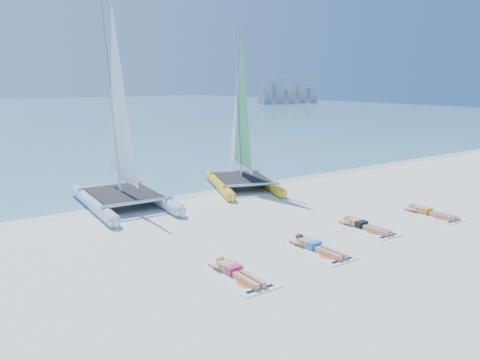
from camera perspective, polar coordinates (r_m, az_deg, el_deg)
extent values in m
plane|color=silver|center=(14.10, 4.57, -6.01)|extent=(140.00, 140.00, 0.00)
cube|color=silver|center=(18.51, -6.33, -1.67)|extent=(140.00, 1.40, 0.01)
cube|color=#9FA5AF|center=(91.86, 3.06, 10.32)|extent=(2.00, 2.00, 3.50)
cube|color=#9FA5AF|center=(93.72, 4.53, 10.79)|extent=(2.00, 2.00, 5.00)
cube|color=#9FA5AF|center=(95.68, 5.93, 10.13)|extent=(2.00, 2.00, 2.80)
cube|color=#9FA5AF|center=(97.65, 7.29, 10.55)|extent=(2.00, 2.00, 4.20)
cube|color=#9FA5AF|center=(99.71, 8.58, 10.19)|extent=(2.00, 2.00, 3.00)
cylinder|color=#ACCFE3|center=(16.87, -17.47, -2.77)|extent=(0.69, 4.84, 0.43)
cone|color=#ACCFE3|center=(19.39, -19.47, -1.03)|extent=(0.44, 0.64, 0.40)
cylinder|color=#ACCFE3|center=(17.49, -10.64, -1.90)|extent=(0.69, 4.84, 0.43)
cone|color=#ACCFE3|center=(19.94, -13.44, -0.32)|extent=(0.44, 0.64, 0.40)
cube|color=black|center=(17.09, -14.04, -1.53)|extent=(2.22, 2.76, 0.03)
cylinder|color=silver|center=(17.48, -15.48, 9.67)|extent=(0.17, 1.27, 6.64)
cylinder|color=yellow|center=(19.22, -2.58, -0.51)|extent=(1.93, 4.28, 0.39)
cone|color=yellow|center=(21.57, -3.91, 0.85)|extent=(0.55, 0.66, 0.37)
cylinder|color=yellow|center=(19.71, 3.06, -0.20)|extent=(1.93, 4.28, 0.39)
cone|color=yellow|center=(22.00, 1.17, 1.10)|extent=(0.55, 0.66, 0.37)
cube|color=black|center=(19.39, 0.28, 0.30)|extent=(2.64, 2.95, 0.03)
cylinder|color=silver|center=(19.78, -0.30, 9.43)|extent=(0.50, 1.12, 6.11)
cube|color=silver|center=(10.75, -0.05, -11.80)|extent=(1.00, 1.85, 0.02)
cube|color=tan|center=(11.03, -1.35, -10.54)|extent=(0.36, 0.55, 0.17)
cube|color=#CD3060|center=(10.88, -0.75, -10.85)|extent=(0.37, 0.22, 0.17)
cube|color=tan|center=(10.44, 1.15, -12.09)|extent=(0.31, 0.85, 0.13)
sphere|color=tan|center=(11.30, -2.41, -9.76)|extent=(0.21, 0.21, 0.21)
ellipsoid|color=#D5BA64|center=(11.30, -2.44, -9.55)|extent=(0.22, 0.24, 0.15)
cube|color=silver|center=(12.43, 9.76, -8.61)|extent=(1.00, 1.85, 0.02)
cube|color=tan|center=(12.68, 8.40, -7.61)|extent=(0.36, 0.55, 0.17)
cube|color=blue|center=(12.55, 9.04, -7.83)|extent=(0.37, 0.22, 0.17)
cube|color=tan|center=(12.17, 11.01, -8.75)|extent=(0.31, 0.85, 0.13)
sphere|color=tan|center=(12.93, 7.28, -7.01)|extent=(0.21, 0.21, 0.21)
ellipsoid|color=#3C2816|center=(12.92, 7.25, -6.83)|extent=(0.22, 0.24, 0.15)
cube|color=silver|center=(14.51, 15.27, -5.84)|extent=(1.00, 1.85, 0.02)
cube|color=tan|center=(14.74, 14.01, -5.05)|extent=(0.36, 0.55, 0.17)
cube|color=black|center=(14.62, 14.60, -5.20)|extent=(0.37, 0.22, 0.17)
cube|color=tan|center=(14.27, 16.43, -5.90)|extent=(0.31, 0.85, 0.13)
sphere|color=tan|center=(14.96, 12.95, -4.58)|extent=(0.21, 0.21, 0.21)
ellipsoid|color=#D5BA64|center=(14.96, 12.93, -4.42)|extent=(0.22, 0.24, 0.15)
cube|color=silver|center=(16.65, 22.45, -4.05)|extent=(1.00, 1.85, 0.02)
cube|color=tan|center=(16.85, 21.25, -3.38)|extent=(0.36, 0.55, 0.17)
cube|color=orange|center=(16.74, 21.82, -3.51)|extent=(0.37, 0.22, 0.17)
cube|color=tan|center=(16.45, 23.55, -4.06)|extent=(0.31, 0.85, 0.13)
sphere|color=tan|center=(17.04, 20.24, -3.00)|extent=(0.21, 0.21, 0.21)
ellipsoid|color=#D5BA64|center=(17.03, 20.22, -2.87)|extent=(0.22, 0.24, 0.15)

